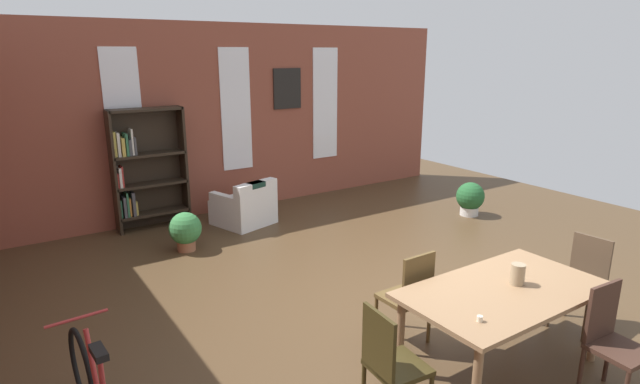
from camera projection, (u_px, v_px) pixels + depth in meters
name	position (u px, v px, depth m)	size (l,w,h in m)	color
ground_plane	(413.00, 307.00, 5.65)	(11.67, 11.67, 0.00)	#4A3621
back_wall_brick	(235.00, 119.00, 8.87)	(8.95, 0.12, 3.20)	brown
window_pane_0	(124.00, 117.00, 7.78)	(0.55, 0.02, 2.08)	white
window_pane_1	(236.00, 110.00, 8.77)	(0.55, 0.02, 2.08)	white
window_pane_2	(325.00, 104.00, 9.76)	(0.55, 0.02, 2.08)	white
dining_table	(504.00, 297.00, 4.40)	(1.81, 1.02, 0.77)	#8B6848
vase_on_table	(518.00, 274.00, 4.44)	(0.12, 0.12, 0.19)	#998466
tealight_candle_0	(480.00, 319.00, 3.84)	(0.04, 0.04, 0.05)	silver
dining_chair_head_right	(583.00, 280.00, 5.13)	(0.43, 0.43, 0.95)	#503D2C
dining_chair_head_left	(390.00, 362.00, 3.77)	(0.43, 0.43, 0.95)	#342B12
dining_chair_near_right	(612.00, 339.00, 4.07)	(0.43, 0.43, 0.95)	#3C261C
dining_chair_far_left	(409.00, 295.00, 4.81)	(0.40, 0.40, 0.95)	brown
bookshelf_tall	(143.00, 169.00, 7.95)	(1.13, 0.31, 1.90)	#2D2319
armchair_white	(245.00, 208.00, 8.29)	(0.99, 0.99, 0.75)	white
potted_plant_by_shelf	(470.00, 198.00, 8.73)	(0.48, 0.48, 0.58)	silver
potted_plant_corner	(185.00, 230.00, 7.18)	(0.46, 0.46, 0.56)	#9E6042
framed_picture	(287.00, 89.00, 9.23)	(0.56, 0.03, 0.72)	black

